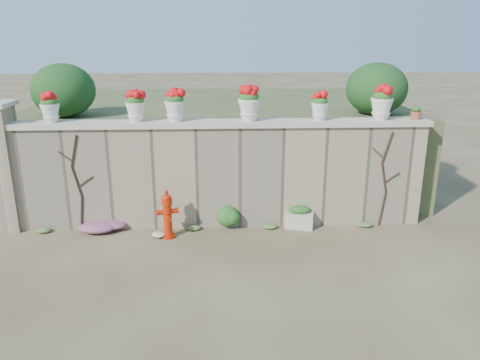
{
  "coord_description": "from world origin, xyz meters",
  "views": [
    {
      "loc": [
        0.02,
        -6.97,
        3.68
      ],
      "look_at": [
        0.4,
        1.4,
        1.05
      ],
      "focal_mm": 35.0,
      "sensor_mm": 36.0,
      "label": 1
    }
  ],
  "objects_px": {
    "fire_hydrant": "(167,214)",
    "planter_box": "(300,217)",
    "terracotta_pot": "(416,113)",
    "urn_pot_0": "(50,108)"
  },
  "relations": [
    {
      "from": "fire_hydrant",
      "to": "urn_pot_0",
      "type": "bearing_deg",
      "value": 147.28
    },
    {
      "from": "planter_box",
      "to": "terracotta_pot",
      "type": "bearing_deg",
      "value": 22.15
    },
    {
      "from": "urn_pot_0",
      "to": "terracotta_pot",
      "type": "distance_m",
      "value": 6.89
    },
    {
      "from": "fire_hydrant",
      "to": "planter_box",
      "type": "distance_m",
      "value": 2.59
    },
    {
      "from": "planter_box",
      "to": "urn_pot_0",
      "type": "height_order",
      "value": "urn_pot_0"
    },
    {
      "from": "planter_box",
      "to": "fire_hydrant",
      "type": "bearing_deg",
      "value": -156.29
    },
    {
      "from": "fire_hydrant",
      "to": "urn_pot_0",
      "type": "xyz_separation_m",
      "value": [
        -2.13,
        0.61,
        1.91
      ]
    },
    {
      "from": "terracotta_pot",
      "to": "urn_pot_0",
      "type": "bearing_deg",
      "value": -180.0
    },
    {
      "from": "urn_pot_0",
      "to": "fire_hydrant",
      "type": "bearing_deg",
      "value": -15.93
    },
    {
      "from": "fire_hydrant",
      "to": "terracotta_pot",
      "type": "bearing_deg",
      "value": -9.51
    }
  ]
}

